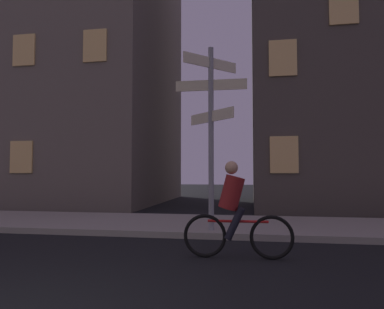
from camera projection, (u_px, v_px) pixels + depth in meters
sidewalk_kerb at (164, 224)px, 9.36m from camera, size 40.00×3.28×0.14m
signpost at (211, 120)px, 8.02m from camera, size 1.63×1.09×4.13m
cyclist at (235, 213)px, 5.90m from camera, size 1.82×0.33×1.61m
building_left_block at (55, 13)px, 18.25m from camera, size 11.42×8.94×19.21m
building_right_block at (367, 59)px, 15.16m from camera, size 9.64×8.26×12.56m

